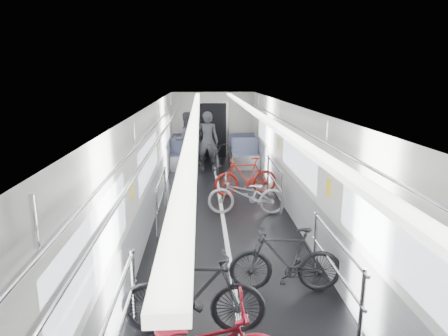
% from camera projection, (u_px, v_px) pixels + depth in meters
% --- Properties ---
extents(car_shell, '(3.02, 14.01, 2.41)m').
position_uv_depth(car_shell, '(220.00, 154.00, 9.66)').
color(car_shell, black).
rests_on(car_shell, ground).
extents(bike_left_mid, '(1.74, 0.60, 1.03)m').
position_uv_depth(bike_left_mid, '(193.00, 294.00, 4.66)').
color(bike_left_mid, black).
rests_on(bike_left_mid, floor).
extents(bike_right_near, '(1.62, 0.57, 0.96)m').
position_uv_depth(bike_right_near, '(286.00, 260.00, 5.60)').
color(bike_right_near, black).
rests_on(bike_right_near, floor).
extents(bike_right_mid, '(1.76, 0.74, 0.90)m').
position_uv_depth(bike_right_mid, '(247.00, 195.00, 8.75)').
color(bike_right_mid, '#A1A1A5').
rests_on(bike_right_mid, floor).
extents(bike_right_far, '(1.69, 0.71, 0.98)m').
position_uv_depth(bike_right_far, '(246.00, 177.00, 10.11)').
color(bike_right_far, maroon).
rests_on(bike_right_far, floor).
extents(bike_aisle, '(0.72, 1.88, 0.97)m').
position_uv_depth(bike_aisle, '(216.00, 156.00, 12.67)').
color(bike_aisle, black).
rests_on(bike_aisle, floor).
extents(person_standing, '(0.77, 0.57, 1.91)m').
position_uv_depth(person_standing, '(208.00, 141.00, 12.62)').
color(person_standing, black).
rests_on(person_standing, floor).
extents(person_seated, '(1.06, 0.93, 1.84)m').
position_uv_depth(person_seated, '(186.00, 140.00, 13.12)').
color(person_seated, '#35313A').
rests_on(person_seated, floor).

